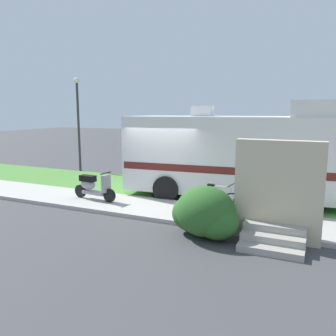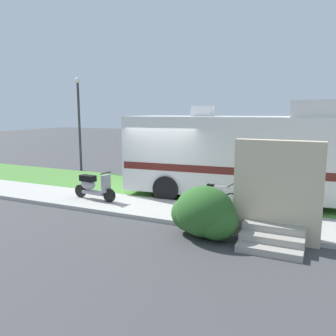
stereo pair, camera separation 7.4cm
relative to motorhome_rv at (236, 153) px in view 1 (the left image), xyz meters
The scene contains 11 objects.
ground_plane 3.03m from the motorhome_rv, 149.15° to the right, with size 80.00×80.00×0.00m, color #424244.
sidewalk 3.68m from the motorhome_rv, 131.20° to the right, with size 24.00×2.00×0.12m.
grass_strip 2.71m from the motorhome_rv, behind, with size 24.00×3.40×0.08m.
motorhome_rv is the anchor object (origin of this frame).
scooter 5.01m from the motorhome_rv, 148.70° to the right, with size 1.71×0.50×0.97m.
bicycle 2.58m from the motorhome_rv, 89.33° to the right, with size 1.66×0.52×0.88m.
pickup_truck_near 4.93m from the motorhome_rv, 108.01° to the left, with size 5.11×2.18×1.72m.
porch_steps 4.10m from the motorhome_rv, 62.84° to the right, with size 2.00×1.26×2.40m.
bush_by_porch 4.14m from the motorhome_rv, 86.76° to the right, with size 1.75×1.31×1.24m.
bottle_green 3.56m from the motorhome_rv, 35.90° to the right, with size 0.06×0.06×0.25m.
street_lamp_post 8.97m from the motorhome_rv, 165.11° to the left, with size 0.28×0.28×4.69m.
Camera 1 is at (4.95, -10.37, 3.06)m, focal length 36.67 mm.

